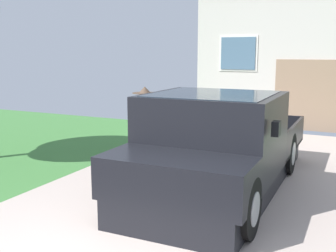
% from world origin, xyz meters
% --- Properties ---
extents(pickup_truck, '(2.21, 5.12, 1.69)m').
position_xyz_m(pickup_truck, '(0.29, 3.15, 0.75)').
color(pickup_truck, black).
rests_on(pickup_truck, ground).
extents(person_with_hat, '(0.47, 0.47, 1.69)m').
position_xyz_m(person_with_hat, '(-1.32, 3.64, 0.92)').
color(person_with_hat, black).
rests_on(person_with_hat, ground).
extents(handbag, '(0.38, 0.17, 0.45)m').
position_xyz_m(handbag, '(-1.40, 3.30, 0.14)').
color(handbag, beige).
rests_on(handbag, ground).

